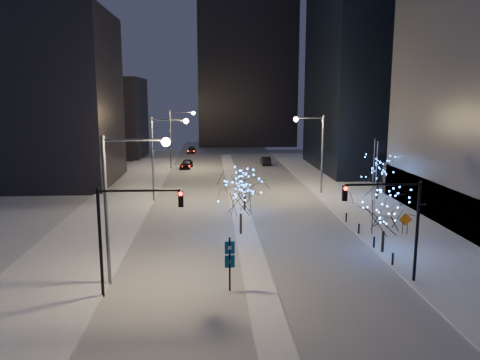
{
  "coord_description": "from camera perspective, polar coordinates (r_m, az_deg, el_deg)",
  "views": [
    {
      "loc": [
        -3.13,
        -28.14,
        12.49
      ],
      "look_at": [
        -0.54,
        13.14,
        5.0
      ],
      "focal_mm": 35.0,
      "sensor_mm": 36.0,
      "label": 1
    }
  ],
  "objects": [
    {
      "name": "street_lamp_w_mid",
      "position": [
        55.77,
        -9.57,
        3.96
      ],
      "size": [
        4.4,
        0.56,
        10.0
      ],
      "color": "#595E66",
      "rests_on": "ground"
    },
    {
      "name": "ground",
      "position": [
        30.95,
        2.59,
        -13.55
      ],
      "size": [
        160.0,
        160.0,
        0.0
      ],
      "primitive_type": "plane",
      "color": "silver",
      "rests_on": "ground"
    },
    {
      "name": "car_near",
      "position": [
        81.73,
        -6.55,
        1.96
      ],
      "size": [
        2.37,
        4.77,
        1.56
      ],
      "primitive_type": "imported",
      "rotation": [
        0.0,
        0.0,
        -0.12
      ],
      "color": "black",
      "rests_on": "ground"
    },
    {
      "name": "flagpoles",
      "position": [
        48.9,
        16.17,
        0.81
      ],
      "size": [
        1.35,
        2.6,
        8.0
      ],
      "color": "silver",
      "rests_on": "east_sidewalk"
    },
    {
      "name": "street_lamp_east",
      "position": [
        59.93,
        9.19,
        4.35
      ],
      "size": [
        3.9,
        0.56,
        10.0
      ],
      "color": "#595E66",
      "rests_on": "ground"
    },
    {
      "name": "horizon_block",
      "position": [
        120.78,
        0.77,
        14.31
      ],
      "size": [
        24.0,
        14.0,
        42.0
      ],
      "primitive_type": "cube",
      "color": "black",
      "rests_on": "ground"
    },
    {
      "name": "street_lamp_w_far",
      "position": [
        80.57,
        -7.76,
        5.91
      ],
      "size": [
        4.4,
        0.56,
        10.0
      ],
      "color": "#595E66",
      "rests_on": "ground"
    },
    {
      "name": "median",
      "position": [
        59.53,
        -0.5,
        -1.77
      ],
      "size": [
        2.0,
        80.0,
        0.15
      ],
      "primitive_type": "cube",
      "color": "white",
      "rests_on": "ground"
    },
    {
      "name": "car_far",
      "position": [
        103.39,
        -5.94,
        3.63
      ],
      "size": [
        1.89,
        4.39,
        1.26
      ],
      "primitive_type": "imported",
      "rotation": [
        0.0,
        0.0,
        -0.03
      ],
      "color": "black",
      "rests_on": "ground"
    },
    {
      "name": "holiday_tree_plaza_far",
      "position": [
        58.45,
        16.51,
        1.09
      ],
      "size": [
        3.93,
        3.93,
        5.22
      ],
      "color": "black",
      "rests_on": "east_sidewalk"
    },
    {
      "name": "west_sidewalk",
      "position": [
        50.89,
        -15.86,
        -4.25
      ],
      "size": [
        8.0,
        90.0,
        0.15
      ],
      "primitive_type": "cube",
      "color": "white",
      "rests_on": "ground"
    },
    {
      "name": "filler_west_near",
      "position": [
        72.54,
        -23.96,
        9.01
      ],
      "size": [
        22.0,
        18.0,
        24.0
      ],
      "primitive_type": "cube",
      "color": "black",
      "rests_on": "ground"
    },
    {
      "name": "east_sidewalk",
      "position": [
        52.92,
        16.59,
        -3.74
      ],
      "size": [
        10.0,
        90.0,
        0.15
      ],
      "primitive_type": "cube",
      "color": "white",
      "rests_on": "ground"
    },
    {
      "name": "bollards",
      "position": [
        42.12,
        15.12,
        -6.5
      ],
      "size": [
        0.16,
        12.16,
        0.9
      ],
      "color": "black",
      "rests_on": "east_sidewalk"
    },
    {
      "name": "holiday_tree_median_far",
      "position": [
        50.57,
        0.59,
        -0.76
      ],
      "size": [
        3.36,
        3.36,
        3.99
      ],
      "color": "black",
      "rests_on": "median"
    },
    {
      "name": "road",
      "position": [
        64.44,
        -0.74,
        -0.9
      ],
      "size": [
        20.0,
        130.0,
        0.02
      ],
      "primitive_type": "cube",
      "color": "#A0A5AE",
      "rests_on": "ground"
    },
    {
      "name": "car_mid",
      "position": [
        85.57,
        3.15,
        2.36
      ],
      "size": [
        1.58,
        4.53,
        1.49
      ],
      "primitive_type": "imported",
      "rotation": [
        0.0,
        0.0,
        3.14
      ],
      "color": "black",
      "rests_on": "ground"
    },
    {
      "name": "construction_sign",
      "position": [
        44.64,
        19.5,
        -4.8
      ],
      "size": [
        1.19,
        0.27,
        1.98
      ],
      "rotation": [
        0.0,
        0.0,
        -0.19
      ],
      "color": "black",
      "rests_on": "east_sidewalk"
    },
    {
      "name": "filler_west_far",
      "position": [
        100.87,
        -16.84,
        7.28
      ],
      "size": [
        18.0,
        16.0,
        16.0
      ],
      "primitive_type": "cube",
      "color": "black",
      "rests_on": "ground"
    },
    {
      "name": "holiday_tree_plaza_near",
      "position": [
        38.64,
        17.21,
        -3.67
      ],
      "size": [
        5.79,
        5.79,
        5.3
      ],
      "color": "black",
      "rests_on": "east_sidewalk"
    },
    {
      "name": "holiday_tree_median_near",
      "position": [
        41.76,
        0.1,
        -1.85
      ],
      "size": [
        5.89,
        5.89,
        5.65
      ],
      "color": "black",
      "rests_on": "median"
    },
    {
      "name": "wayfinding_sign",
      "position": [
        30.34,
        -1.26,
        -9.53
      ],
      "size": [
        0.64,
        0.12,
        3.61
      ],
      "rotation": [
        0.0,
        0.0,
        0.06
      ],
      "color": "black",
      "rests_on": "ground"
    },
    {
      "name": "traffic_signal_east",
      "position": [
        32.47,
        18.39,
        -4.04
      ],
      "size": [
        5.26,
        0.43,
        7.0
      ],
      "color": "black",
      "rests_on": "ground"
    },
    {
      "name": "street_lamp_w_near",
      "position": [
        31.27,
        -14.23,
        -1.1
      ],
      "size": [
        4.4,
        0.56,
        10.0
      ],
      "color": "#595E66",
      "rests_on": "ground"
    },
    {
      "name": "traffic_signal_west",
      "position": [
        29.66,
        -13.83,
        -5.15
      ],
      "size": [
        5.26,
        0.43,
        7.0
      ],
      "color": "black",
      "rests_on": "ground"
    }
  ]
}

